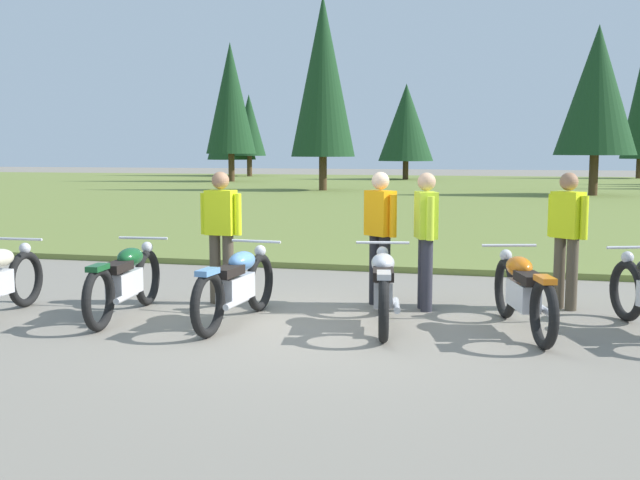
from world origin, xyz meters
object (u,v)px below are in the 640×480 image
Objects in this scene: motorcycle_silver at (383,287)px; motorcycle_orange at (523,292)px; motorcycle_british_green at (125,280)px; rider_near_row_end at (426,233)px; rider_in_hivis_vest at (380,230)px; motorcycle_sky_blue at (236,285)px; rider_checking_bike at (567,232)px; rider_with_back_turned at (221,229)px.

motorcycle_silver is 1.02× the size of motorcycle_orange.
motorcycle_silver is at bearing 4.99° from motorcycle_british_green.
rider_near_row_end is 0.60m from rider_in_hivis_vest.
rider_near_row_end reaches higher than motorcycle_sky_blue.
rider_near_row_end is (-1.66, -0.46, 0.00)m from rider_checking_bike.
motorcycle_silver is 2.36m from rider_with_back_turned.
motorcycle_silver is 1.25× the size of rider_near_row_end.
motorcycle_silver is 1.25× the size of rider_with_back_turned.
motorcycle_orange is 1.23× the size of rider_with_back_turned.
motorcycle_british_green is 1.36m from motorcycle_sky_blue.
motorcycle_silver is (2.99, 0.26, 0.00)m from motorcycle_british_green.
motorcycle_orange is at bearing 4.04° from motorcycle_silver.
rider_near_row_end is 1.00× the size of rider_with_back_turned.
rider_in_hivis_vest reaches higher than motorcycle_orange.
motorcycle_sky_blue is (1.36, 0.02, 0.00)m from motorcycle_british_green.
motorcycle_british_green is 5.30m from rider_checking_bike.
motorcycle_sky_blue is 1.26× the size of rider_checking_bike.
motorcycle_british_green is 1.00× the size of motorcycle_sky_blue.
rider_checking_bike reaches higher than motorcycle_silver.
motorcycle_british_green is at bearing -153.34° from rider_in_hivis_vest.
motorcycle_orange is 1.23× the size of rider_in_hivis_vest.
motorcycle_british_green is 3.13m from rider_in_hivis_vest.
rider_with_back_turned is (-2.18, 0.74, 0.51)m from motorcycle_silver.
rider_in_hivis_vest is at bearing 149.39° from motorcycle_orange.
rider_in_hivis_vest is at bearing 44.38° from motorcycle_sky_blue.
motorcycle_orange is (3.11, 0.35, 0.00)m from motorcycle_sky_blue.
motorcycle_silver is at bearing -109.78° from rider_near_row_end.
motorcycle_orange is at bearing -30.61° from rider_in_hivis_vest.
motorcycle_sky_blue is at bearing 0.86° from motorcycle_british_green.
rider_checking_bike reaches higher than motorcycle_sky_blue.
rider_checking_bike is at bearing 15.51° from rider_near_row_end.
motorcycle_silver is 1.16m from rider_near_row_end.
motorcycle_orange is at bearing 6.33° from motorcycle_sky_blue.
rider_checking_bike is at bearing 8.09° from rider_in_hivis_vest.
motorcycle_sky_blue and motorcycle_silver have the same top height.
rider_near_row_end reaches higher than motorcycle_orange.
motorcycle_sky_blue is at bearing -155.15° from rider_checking_bike.
rider_in_hivis_vest is 1.00× the size of rider_with_back_turned.
rider_near_row_end is at bearing -13.62° from rider_in_hivis_vest.
rider_checking_bike is 1.00× the size of rider_with_back_turned.
rider_checking_bike and rider_near_row_end have the same top height.
rider_near_row_end is 1.00× the size of rider_in_hivis_vest.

